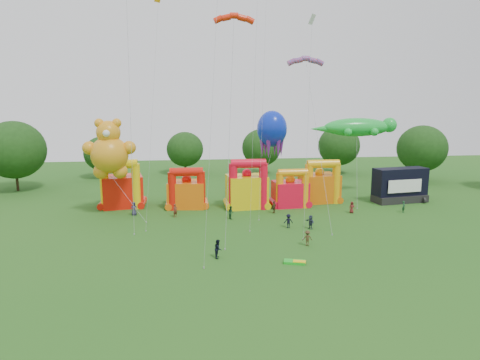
{
  "coord_description": "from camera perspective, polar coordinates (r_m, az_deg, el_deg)",
  "views": [
    {
      "loc": [
        -7.6,
        -34.02,
        15.1
      ],
      "look_at": [
        -1.2,
        18.0,
        5.56
      ],
      "focal_mm": 32.0,
      "sensor_mm": 36.0,
      "label": 1
    }
  ],
  "objects": [
    {
      "name": "bouncy_castle_4",
      "position": [
        66.61,
        10.59,
        -0.73
      ],
      "size": [
        5.92,
        4.98,
        6.71
      ],
      "color": "#D3600B",
      "rests_on": "ground"
    },
    {
      "name": "spectator_7",
      "position": [
        63.67,
        20.99,
        -3.34
      ],
      "size": [
        0.7,
        0.71,
        1.65
      ],
      "primitive_type": "imported",
      "rotation": [
        0.0,
        0.0,
        0.8
      ],
      "color": "#1A4226",
      "rests_on": "ground"
    },
    {
      "name": "bouncy_castle_3",
      "position": [
        63.17,
        6.75,
        -1.55
      ],
      "size": [
        5.1,
        4.22,
        5.75
      ],
      "color": "red",
      "rests_on": "ground"
    },
    {
      "name": "spectator_8",
      "position": [
        42.56,
        -2.93,
        -9.14
      ],
      "size": [
        0.87,
        1.03,
        1.87
      ],
      "primitive_type": "imported",
      "rotation": [
        0.0,
        0.0,
        1.38
      ],
      "color": "black",
      "rests_on": "ground"
    },
    {
      "name": "parafoil_kites",
      "position": [
        49.02,
        0.83,
        7.24
      ],
      "size": [
        26.54,
        14.08,
        32.14
      ],
      "color": "red",
      "rests_on": "ground"
    },
    {
      "name": "diamond_kites",
      "position": [
        50.67,
        0.09,
        11.32
      ],
      "size": [
        20.39,
        22.14,
        39.86
      ],
      "color": "#EA440B",
      "rests_on": "ground"
    },
    {
      "name": "bouncy_castle_0",
      "position": [
        64.58,
        -15.46,
        -1.13
      ],
      "size": [
        6.38,
        5.49,
        7.17
      ],
      "color": "red",
      "rests_on": "ground"
    },
    {
      "name": "spectator_6",
      "position": [
        61.15,
        14.68,
        -3.55
      ],
      "size": [
        0.8,
        0.54,
        1.62
      ],
      "primitive_type": "imported",
      "rotation": [
        0.0,
        0.0,
        6.31
      ],
      "color": "#5D1C1A",
      "rests_on": "ground"
    },
    {
      "name": "spectator_5",
      "position": [
        52.61,
        9.38,
        -5.54
      ],
      "size": [
        1.0,
        1.66,
        1.7
      ],
      "primitive_type": "imported",
      "rotation": [
        0.0,
        0.0,
        5.05
      ],
      "color": "#2B3148",
      "rests_on": "ground"
    },
    {
      "name": "octopus_kite",
      "position": [
        64.23,
        3.81,
        3.44
      ],
      "size": [
        5.35,
        7.17,
        13.99
      ],
      "color": "#0C24B7",
      "rests_on": "ground"
    },
    {
      "name": "bouncy_castle_1",
      "position": [
        62.48,
        -7.11,
        -1.59
      ],
      "size": [
        5.67,
        4.75,
        6.06
      ],
      "color": "orange",
      "rests_on": "ground"
    },
    {
      "name": "spectator_3",
      "position": [
        52.63,
        6.47,
        -5.45
      ],
      "size": [
        1.12,
        0.65,
        1.72
      ],
      "primitive_type": "imported",
      "rotation": [
        0.0,
        0.0,
        3.13
      ],
      "color": "black",
      "rests_on": "ground"
    },
    {
      "name": "teddy_bear_kite",
      "position": [
        58.52,
        -16.04,
        1.13
      ],
      "size": [
        8.47,
        7.07,
        13.14
      ],
      "color": "orange",
      "rests_on": "ground"
    },
    {
      "name": "spectator_2",
      "position": [
        56.26,
        -1.23,
        -4.35
      ],
      "size": [
        0.91,
        1.02,
        1.72
      ],
      "primitive_type": "imported",
      "rotation": [
        0.0,
        0.0,
        1.94
      ],
      "color": "#1A4120",
      "rests_on": "ground"
    },
    {
      "name": "tree_ring",
      "position": [
        36.31,
        3.42,
        -3.8
      ],
      "size": [
        122.19,
        124.28,
        12.07
      ],
      "color": "#352314",
      "rests_on": "ground"
    },
    {
      "name": "spectator_1",
      "position": [
        57.7,
        -8.62,
        -4.06
      ],
      "size": [
        0.78,
        0.74,
        1.79
      ],
      "primitive_type": "imported",
      "rotation": [
        0.0,
        0.0,
        0.68
      ],
      "color": "maroon",
      "rests_on": "ground"
    },
    {
      "name": "stage_trailer",
      "position": [
        69.95,
        20.54,
        -0.69
      ],
      "size": [
        8.63,
        4.29,
        5.28
      ],
      "color": "black",
      "rests_on": "ground"
    },
    {
      "name": "bouncy_castle_2",
      "position": [
        61.92,
        0.94,
        -1.19
      ],
      "size": [
        5.93,
        4.93,
        7.29
      ],
      "color": "yellow",
      "rests_on": "ground"
    },
    {
      "name": "spectator_9",
      "position": [
        46.5,
        8.97,
        -7.67
      ],
      "size": [
        1.14,
        0.71,
        1.69
      ],
      "primitive_type": "imported",
      "rotation": [
        0.0,
        0.0,
        3.07
      ],
      "color": "#3F2F19",
      "rests_on": "ground"
    },
    {
      "name": "folded_kite_bundle",
      "position": [
        41.75,
        7.36,
        -10.78
      ],
      "size": [
        2.21,
        1.54,
        0.31
      ],
      "color": "green",
      "rests_on": "ground"
    },
    {
      "name": "ground",
      "position": [
        37.99,
        5.26,
        -13.16
      ],
      "size": [
        160.0,
        160.0,
        0.0
      ],
      "primitive_type": "plane",
      "color": "#235B19",
      "rests_on": "ground"
    },
    {
      "name": "gecko_kite",
      "position": [
        68.9,
        15.34,
        3.17
      ],
      "size": [
        14.46,
        11.67,
        12.78
      ],
      "color": "green",
      "rests_on": "ground"
    },
    {
      "name": "spectator_4",
      "position": [
        59.25,
        4.55,
        -3.63
      ],
      "size": [
        1.02,
        1.0,
        1.72
      ],
      "primitive_type": "imported",
      "rotation": [
        0.0,
        0.0,
        3.91
      ],
      "color": "#473A1C",
      "rests_on": "ground"
    },
    {
      "name": "spectator_0",
      "position": [
        59.69,
        -13.95,
        -3.73
      ],
      "size": [
        0.93,
        0.62,
        1.87
      ],
      "primitive_type": "imported",
      "rotation": [
        0.0,
        0.0,
        -0.03
      ],
      "color": "#292843",
      "rests_on": "ground"
    }
  ]
}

